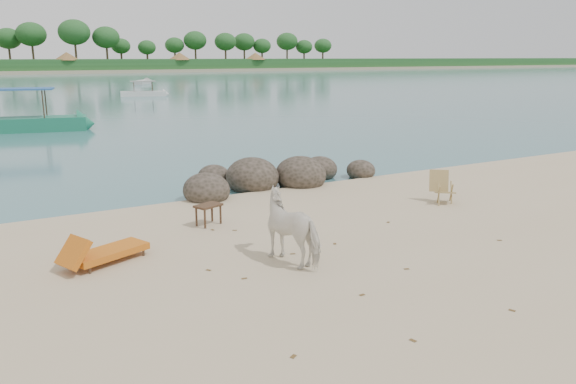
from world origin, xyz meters
name	(u,v)px	position (x,y,z in m)	size (l,w,h in m)	color
water	(8,81)	(0.00, 90.00, 0.00)	(400.00, 400.00, 0.00)	#336067
boulders	(271,178)	(2.20, 6.58, 0.23)	(6.47, 2.98, 1.15)	#2B261D
cow	(295,228)	(-0.36, 0.71, 0.65)	(0.70, 1.54, 1.30)	white
side_table	(209,216)	(-0.92, 3.62, 0.24)	(0.58, 0.38, 0.47)	#352615
lounge_chair	(109,249)	(-3.38, 2.34, 0.27)	(1.77, 0.62, 0.53)	#CC6018
deck_chair	(445,189)	(5.12, 2.44, 0.42)	(0.53, 0.58, 0.83)	#A58552
boat_near	(16,96)	(-3.28, 24.11, 1.78)	(7.34, 1.65, 3.56)	#196D4F
boat_mid	(143,83)	(9.47, 47.45, 1.19)	(4.83, 1.09, 2.37)	silver
boat_far	(143,81)	(16.15, 72.38, 0.31)	(5.33, 1.20, 0.62)	#B4B4AF
dead_leaves	(343,273)	(0.10, -0.20, 0.01)	(7.45, 6.73, 0.00)	brown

